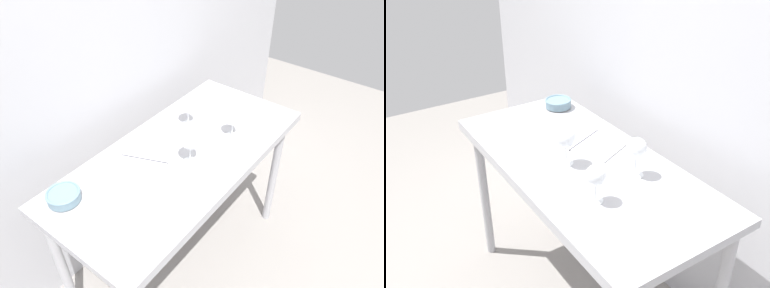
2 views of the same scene
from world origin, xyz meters
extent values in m
cube|color=#B4B4BA|center=(0.00, 0.49, 1.30)|extent=(3.80, 0.04, 2.60)
cube|color=#ABABB0|center=(0.00, 0.00, 0.88)|extent=(1.40, 0.64, 0.04)
cube|color=#ABABB0|center=(0.00, -0.33, 0.88)|extent=(1.40, 0.01, 0.05)
cylinder|color=#ABABB0|center=(-0.64, -0.26, 0.43)|extent=(0.05, 0.05, 0.86)
cylinder|color=#ABABB0|center=(-0.64, 0.26, 0.43)|extent=(0.05, 0.05, 0.86)
cylinder|color=white|center=(0.28, -0.13, 0.90)|extent=(0.06, 0.06, 0.00)
cylinder|color=white|center=(0.28, -0.13, 0.95)|extent=(0.01, 0.01, 0.08)
sphere|color=white|center=(0.28, -0.13, 1.02)|extent=(0.08, 0.08, 0.08)
cylinder|color=maroon|center=(0.28, -0.13, 1.01)|extent=(0.06, 0.06, 0.03)
cylinder|color=white|center=(-0.02, -0.08, 0.90)|extent=(0.06, 0.06, 0.00)
cylinder|color=white|center=(-0.02, -0.08, 0.95)|extent=(0.01, 0.01, 0.09)
sphere|color=white|center=(-0.02, -0.08, 1.03)|extent=(0.09, 0.09, 0.09)
cylinder|color=maroon|center=(-0.02, -0.08, 1.02)|extent=(0.07, 0.07, 0.02)
cylinder|color=white|center=(0.22, 0.12, 0.90)|extent=(0.07, 0.07, 0.00)
cylinder|color=white|center=(0.22, 0.12, 0.95)|extent=(0.01, 0.01, 0.09)
sphere|color=white|center=(0.22, 0.12, 1.03)|extent=(0.09, 0.09, 0.09)
cylinder|color=maroon|center=(0.22, 0.12, 1.02)|extent=(0.06, 0.06, 0.03)
cube|color=silver|center=(-0.24, 0.07, 0.90)|extent=(0.27, 0.30, 0.01)
cube|color=silver|center=(-0.06, 0.14, 0.90)|extent=(0.27, 0.30, 0.01)
cube|color=#3F3F47|center=(-0.15, 0.11, 0.90)|extent=(0.10, 0.23, 0.01)
cube|color=white|center=(0.41, 0.11, 0.90)|extent=(0.24, 0.30, 0.00)
cylinder|color=#4C4C4C|center=(-0.55, 0.20, 0.90)|extent=(0.14, 0.14, 0.01)
cylinder|color=slate|center=(-0.55, 0.20, 0.93)|extent=(0.14, 0.14, 0.04)
torus|color=slate|center=(-0.55, 0.20, 0.95)|extent=(0.15, 0.15, 0.01)
camera|label=1|loc=(-1.09, -0.90, 2.09)|focal=34.61mm
camera|label=2|loc=(1.38, -0.93, 1.92)|focal=40.75mm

